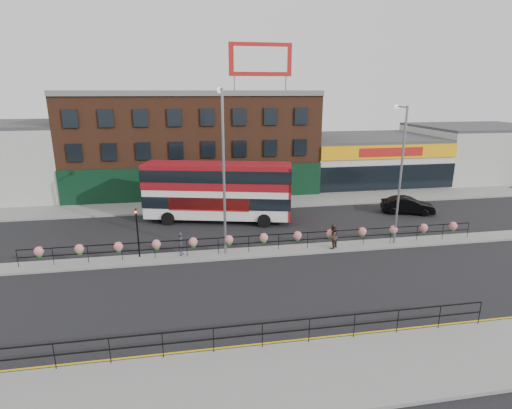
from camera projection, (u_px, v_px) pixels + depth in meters
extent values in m
plane|color=black|center=(264.00, 253.00, 26.46)|extent=(120.00, 120.00, 0.00)
cube|color=gray|center=(324.00, 373.00, 15.06)|extent=(60.00, 4.00, 0.15)
cube|color=gray|center=(240.00, 203.00, 37.81)|extent=(60.00, 4.00, 0.15)
cube|color=gray|center=(264.00, 252.00, 26.44)|extent=(60.00, 1.60, 0.15)
cube|color=gold|center=(306.00, 339.00, 17.26)|extent=(60.00, 0.10, 0.01)
cube|color=gold|center=(307.00, 342.00, 17.09)|extent=(60.00, 0.10, 0.01)
cube|color=brown|center=(193.00, 142.00, 43.38)|extent=(25.00, 12.00, 10.00)
cube|color=#3F3F42|center=(191.00, 93.00, 41.97)|extent=(25.00, 12.00, 0.30)
cube|color=black|center=(196.00, 184.00, 38.52)|extent=(25.00, 0.25, 3.40)
cube|color=silver|center=(364.00, 160.00, 47.34)|extent=(15.00, 12.00, 5.00)
cube|color=#3F3F42|center=(366.00, 137.00, 46.61)|extent=(15.00, 12.00, 0.30)
cube|color=#F9AA0B|center=(391.00, 152.00, 41.09)|extent=(15.00, 0.25, 1.40)
cube|color=#B01815|center=(391.00, 152.00, 40.97)|extent=(7.00, 0.10, 0.90)
cube|color=black|center=(388.00, 178.00, 41.83)|extent=(15.00, 0.25, 2.60)
cube|color=#B2B2AD|center=(476.00, 152.00, 49.62)|extent=(14.50, 12.00, 6.00)
cube|color=#3F3F42|center=(480.00, 127.00, 48.76)|extent=(14.50, 12.00, 0.30)
cube|color=#B01815|center=(260.00, 59.00, 37.46)|extent=(6.00, 0.25, 3.00)
cube|color=white|center=(261.00, 59.00, 37.33)|extent=(5.10, 0.04, 2.25)
cylinder|color=slate|center=(234.00, 84.00, 37.65)|extent=(0.12, 0.12, 1.40)
cylinder|color=slate|center=(286.00, 84.00, 38.47)|extent=(0.12, 0.12, 1.40)
cube|color=black|center=(264.00, 235.00, 26.11)|extent=(30.00, 0.05, 0.05)
cube|color=black|center=(264.00, 242.00, 26.25)|extent=(30.00, 0.05, 0.05)
cylinder|color=black|center=(17.00, 259.00, 23.81)|extent=(0.04, 0.04, 1.10)
cylinder|color=black|center=(53.00, 256.00, 24.14)|extent=(0.04, 0.04, 1.10)
cylinder|color=black|center=(88.00, 254.00, 24.46)|extent=(0.04, 0.04, 1.10)
cylinder|color=black|center=(122.00, 252.00, 24.79)|extent=(0.04, 0.04, 1.10)
cylinder|color=black|center=(155.00, 250.00, 25.12)|extent=(0.04, 0.04, 1.10)
cylinder|color=black|center=(187.00, 248.00, 25.45)|extent=(0.04, 0.04, 1.10)
cylinder|color=black|center=(218.00, 246.00, 25.77)|extent=(0.04, 0.04, 1.10)
cylinder|color=black|center=(249.00, 244.00, 26.10)|extent=(0.04, 0.04, 1.10)
cylinder|color=black|center=(279.00, 242.00, 26.43)|extent=(0.04, 0.04, 1.10)
cylinder|color=black|center=(308.00, 240.00, 26.76)|extent=(0.04, 0.04, 1.10)
cylinder|color=black|center=(336.00, 238.00, 27.08)|extent=(0.04, 0.04, 1.10)
cylinder|color=black|center=(364.00, 237.00, 27.41)|extent=(0.04, 0.04, 1.10)
cylinder|color=black|center=(391.00, 235.00, 27.74)|extent=(0.04, 0.04, 1.10)
cylinder|color=black|center=(417.00, 233.00, 28.07)|extent=(0.04, 0.04, 1.10)
cylinder|color=black|center=(443.00, 232.00, 28.39)|extent=(0.04, 0.04, 1.10)
cylinder|color=black|center=(468.00, 230.00, 28.72)|extent=(0.04, 0.04, 1.10)
sphere|color=#CE6D75|center=(39.00, 251.00, 23.90)|extent=(0.56, 0.56, 0.56)
sphere|color=#246F1E|center=(39.00, 255.00, 23.97)|extent=(0.36, 0.36, 0.36)
sphere|color=#CE6D75|center=(79.00, 249.00, 24.28)|extent=(0.56, 0.56, 0.56)
sphere|color=#246F1E|center=(80.00, 252.00, 24.34)|extent=(0.36, 0.36, 0.36)
sphere|color=#CE6D75|center=(118.00, 246.00, 24.65)|extent=(0.56, 0.56, 0.56)
sphere|color=#246F1E|center=(119.00, 250.00, 24.72)|extent=(0.36, 0.36, 0.36)
sphere|color=#CE6D75|center=(156.00, 244.00, 25.03)|extent=(0.56, 0.56, 0.56)
sphere|color=#246F1E|center=(157.00, 247.00, 25.09)|extent=(0.36, 0.36, 0.36)
sphere|color=#CE6D75|center=(193.00, 242.00, 25.40)|extent=(0.56, 0.56, 0.56)
sphere|color=#246F1E|center=(193.00, 245.00, 25.47)|extent=(0.36, 0.36, 0.36)
sphere|color=#CE6D75|center=(229.00, 239.00, 25.78)|extent=(0.56, 0.56, 0.56)
sphere|color=#246F1E|center=(229.00, 243.00, 25.84)|extent=(0.36, 0.36, 0.36)
sphere|color=#CE6D75|center=(264.00, 237.00, 26.15)|extent=(0.56, 0.56, 0.56)
sphere|color=#246F1E|center=(264.00, 241.00, 26.22)|extent=(0.36, 0.36, 0.36)
sphere|color=#CE6D75|center=(298.00, 235.00, 26.53)|extent=(0.56, 0.56, 0.56)
sphere|color=#246F1E|center=(297.00, 239.00, 26.59)|extent=(0.36, 0.36, 0.36)
sphere|color=#CE6D75|center=(330.00, 233.00, 26.90)|extent=(0.56, 0.56, 0.56)
sphere|color=#246F1E|center=(330.00, 236.00, 26.97)|extent=(0.36, 0.36, 0.36)
sphere|color=#CE6D75|center=(362.00, 231.00, 27.28)|extent=(0.56, 0.56, 0.56)
sphere|color=#246F1E|center=(362.00, 234.00, 27.34)|extent=(0.36, 0.36, 0.36)
sphere|color=#CE6D75|center=(393.00, 229.00, 27.66)|extent=(0.56, 0.56, 0.56)
sphere|color=#246F1E|center=(393.00, 233.00, 27.72)|extent=(0.36, 0.36, 0.36)
sphere|color=#CE6D75|center=(424.00, 228.00, 28.03)|extent=(0.56, 0.56, 0.56)
sphere|color=#246F1E|center=(423.00, 231.00, 28.09)|extent=(0.36, 0.36, 0.36)
sphere|color=#CE6D75|center=(453.00, 226.00, 28.41)|extent=(0.56, 0.56, 0.56)
sphere|color=#246F1E|center=(453.00, 229.00, 28.47)|extent=(0.36, 0.36, 0.36)
cube|color=black|center=(262.00, 323.00, 16.21)|extent=(20.00, 0.05, 0.05)
cube|color=black|center=(262.00, 334.00, 16.35)|extent=(20.00, 0.05, 0.05)
cylinder|color=black|center=(54.00, 356.00, 15.06)|extent=(0.04, 0.04, 1.10)
cylinder|color=black|center=(110.00, 351.00, 15.38)|extent=(0.04, 0.04, 1.10)
cylinder|color=black|center=(163.00, 345.00, 15.71)|extent=(0.04, 0.04, 1.10)
cylinder|color=black|center=(214.00, 340.00, 16.04)|extent=(0.04, 0.04, 1.10)
cylinder|color=black|center=(262.00, 335.00, 16.37)|extent=(0.04, 0.04, 1.10)
cylinder|color=black|center=(309.00, 330.00, 16.69)|extent=(0.04, 0.04, 1.10)
cylinder|color=black|center=(354.00, 326.00, 17.02)|extent=(0.04, 0.04, 1.10)
cylinder|color=black|center=(398.00, 321.00, 17.35)|extent=(0.04, 0.04, 1.10)
cylinder|color=black|center=(439.00, 317.00, 17.68)|extent=(0.04, 0.04, 1.10)
cylinder|color=black|center=(480.00, 313.00, 18.00)|extent=(0.04, 0.04, 1.10)
cube|color=white|center=(218.00, 191.00, 32.32)|extent=(12.05, 5.42, 4.27)
cube|color=maroon|center=(217.00, 176.00, 31.98)|extent=(12.12, 5.49, 1.92)
cube|color=black|center=(218.00, 200.00, 32.52)|extent=(12.15, 5.52, 0.96)
cube|color=black|center=(217.00, 174.00, 31.94)|extent=(12.17, 5.54, 0.96)
cube|color=maroon|center=(217.00, 164.00, 31.72)|extent=(12.05, 5.42, 0.13)
cube|color=maroon|center=(290.00, 192.00, 31.92)|extent=(0.85, 2.70, 4.27)
cube|color=#B01815|center=(208.00, 205.00, 31.28)|extent=(6.23, 1.58, 1.07)
cylinder|color=black|center=(168.00, 218.00, 31.86)|extent=(1.11, 0.57, 1.07)
cylinder|color=black|center=(177.00, 209.00, 34.42)|extent=(1.11, 0.57, 1.07)
cylinder|color=black|center=(264.00, 221.00, 31.33)|extent=(1.11, 0.57, 1.07)
cylinder|color=black|center=(266.00, 211.00, 33.89)|extent=(1.11, 0.57, 1.07)
imported|color=black|center=(408.00, 205.00, 34.81)|extent=(4.37, 5.42, 1.46)
imported|color=#2A2A32|center=(181.00, 244.00, 25.56)|extent=(0.81, 0.76, 1.53)
imported|color=#3E2822|center=(333.00, 236.00, 26.65)|extent=(1.43, 1.43, 1.67)
cylinder|color=slate|center=(224.00, 175.00, 24.62)|extent=(0.17, 0.17, 10.39)
cylinder|color=slate|center=(221.00, 89.00, 23.96)|extent=(0.10, 1.56, 0.10)
sphere|color=silver|center=(220.00, 90.00, 24.71)|extent=(0.37, 0.37, 0.37)
cylinder|color=slate|center=(400.00, 178.00, 26.50)|extent=(0.15, 0.15, 9.30)
cylinder|color=slate|center=(402.00, 107.00, 25.91)|extent=(0.09, 1.40, 0.09)
sphere|color=silver|center=(396.00, 107.00, 26.59)|extent=(0.33, 0.33, 0.33)
cylinder|color=black|center=(138.00, 233.00, 25.04)|extent=(0.10, 0.10, 3.20)
imported|color=black|center=(136.00, 209.00, 24.61)|extent=(0.15, 0.18, 0.90)
sphere|color=#FF190C|center=(136.00, 212.00, 24.54)|extent=(0.14, 0.14, 0.14)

